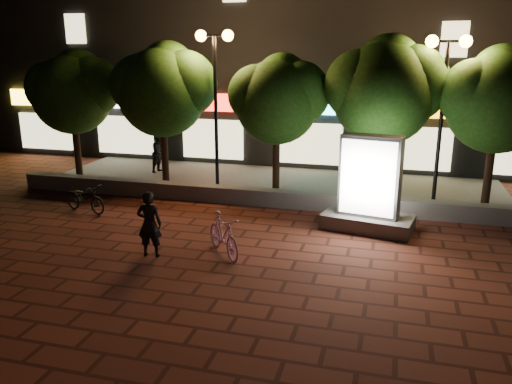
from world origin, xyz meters
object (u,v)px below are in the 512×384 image
(rider, at_px, (149,224))
(tree_far_left, at_px, (74,89))
(tree_left, at_px, (164,87))
(tree_far_right, at_px, (500,96))
(tree_mid, at_px, (279,96))
(street_lamp_right, at_px, (445,77))
(tree_right, at_px, (386,87))
(pedestrian, at_px, (159,153))
(scooter_pink, at_px, (223,235))
(scooter_parked, at_px, (85,198))
(street_lamp_left, at_px, (215,70))
(ad_kiosk, at_px, (369,192))

(rider, bearing_deg, tree_far_left, -55.73)
(tree_far_left, bearing_deg, tree_left, 0.00)
(tree_far_right, bearing_deg, tree_far_left, -180.00)
(tree_mid, bearing_deg, street_lamp_right, -3.04)
(tree_right, relative_size, pedestrian, 3.35)
(tree_right, xyz_separation_m, scooter_pink, (-3.34, -5.58, -3.07))
(tree_far_right, bearing_deg, scooter_pink, -139.52)
(street_lamp_right, distance_m, scooter_parked, 11.08)
(street_lamp_right, distance_m, scooter_pink, 8.04)
(tree_far_left, distance_m, tree_mid, 7.50)
(tree_far_right, distance_m, rider, 10.49)
(tree_mid, distance_m, tree_far_right, 6.50)
(tree_left, relative_size, street_lamp_left, 0.94)
(tree_far_right, height_order, pedestrian, tree_far_right)
(tree_mid, xyz_separation_m, ad_kiosk, (3.12, -2.87, -2.19))
(tree_left, bearing_deg, street_lamp_right, -1.68)
(tree_left, distance_m, pedestrian, 3.17)
(tree_far_left, height_order, ad_kiosk, tree_far_left)
(street_lamp_left, bearing_deg, tree_far_left, 177.24)
(tree_far_left, relative_size, street_lamp_left, 0.89)
(tree_mid, relative_size, ad_kiosk, 1.77)
(street_lamp_left, relative_size, scooter_pink, 3.13)
(street_lamp_left, xyz_separation_m, ad_kiosk, (5.17, -2.60, -3.00))
(scooter_parked, height_order, pedestrian, pedestrian)
(tree_mid, height_order, tree_right, tree_right)
(tree_far_left, distance_m, scooter_pink, 9.73)
(tree_mid, relative_size, rider, 2.87)
(tree_far_left, xyz_separation_m, tree_left, (3.50, 0.00, 0.15))
(tree_mid, distance_m, scooter_pink, 6.21)
(ad_kiosk, bearing_deg, pedestrian, 151.84)
(tree_mid, bearing_deg, tree_far_left, 180.00)
(tree_far_left, distance_m, tree_right, 10.81)
(tree_left, xyz_separation_m, street_lamp_left, (1.95, -0.26, 0.58))
(tree_far_left, height_order, tree_right, tree_right)
(street_lamp_left, xyz_separation_m, scooter_pink, (2.02, -5.32, -3.53))
(tree_far_left, bearing_deg, scooter_parked, -55.11)
(scooter_pink, distance_m, rider, 1.72)
(street_lamp_right, bearing_deg, scooter_pink, -133.14)
(tree_far_left, bearing_deg, street_lamp_right, -1.21)
(street_lamp_right, relative_size, pedestrian, 3.29)
(tree_far_right, distance_m, street_lamp_right, 1.66)
(tree_far_left, relative_size, pedestrian, 3.06)
(rider, bearing_deg, scooter_pink, -172.62)
(tree_right, bearing_deg, scooter_pink, -120.90)
(tree_far_right, bearing_deg, street_lamp_right, -170.39)
(tree_far_left, height_order, street_lamp_left, street_lamp_left)
(street_lamp_right, bearing_deg, tree_right, 170.90)
(tree_right, relative_size, rider, 3.23)
(tree_far_right, bearing_deg, tree_left, 180.00)
(tree_left, distance_m, scooter_parked, 4.75)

